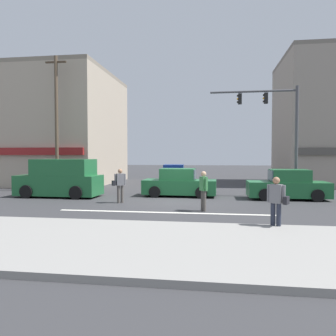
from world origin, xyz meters
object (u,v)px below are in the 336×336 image
object	(u,v)px
van_crossing_center	(61,179)
pedestrian_mid_crossing	(120,184)
utility_pole_near_left	(57,122)
traffic_light_mast	(279,122)
sedan_approaching_near	(179,184)
pedestrian_foreground_with_bag	(277,200)
sedan_crossing_leftbound	(174,175)
pedestrian_far_side	(203,188)
sedan_waiting_far	(288,186)

from	to	relation	value
van_crossing_center	pedestrian_mid_crossing	world-z (taller)	van_crossing_center
van_crossing_center	pedestrian_mid_crossing	bearing A→B (deg)	-24.58
utility_pole_near_left	traffic_light_mast	size ratio (longest dim) A/B	1.41
sedan_approaching_near	pedestrian_foreground_with_bag	bearing A→B (deg)	-64.21
traffic_light_mast	sedan_crossing_leftbound	xyz separation A→B (m)	(-6.82, 6.87, -3.46)
pedestrian_far_side	traffic_light_mast	bearing A→B (deg)	54.24
traffic_light_mast	pedestrian_foreground_with_bag	xyz separation A→B (m)	(-1.63, -8.80, -3.22)
sedan_waiting_far	pedestrian_foreground_with_bag	world-z (taller)	pedestrian_foreground_with_bag
sedan_approaching_near	van_crossing_center	xyz separation A→B (m)	(-6.56, -1.22, 0.29)
sedan_waiting_far	van_crossing_center	distance (m)	12.40
sedan_crossing_leftbound	pedestrian_far_side	world-z (taller)	pedestrian_far_side
sedan_waiting_far	sedan_approaching_near	distance (m)	5.84
pedestrian_mid_crossing	van_crossing_center	bearing A→B (deg)	155.42
traffic_light_mast	pedestrian_mid_crossing	bearing A→B (deg)	-155.22
sedan_approaching_near	pedestrian_far_side	size ratio (longest dim) A/B	2.47
sedan_crossing_leftbound	pedestrian_foreground_with_bag	distance (m)	16.50
pedestrian_foreground_with_bag	utility_pole_near_left	bearing A→B (deg)	141.38
sedan_approaching_near	pedestrian_foreground_with_bag	world-z (taller)	pedestrian_foreground_with_bag
utility_pole_near_left	sedan_waiting_far	xyz separation A→B (m)	(14.00, -2.07, -3.81)
sedan_crossing_leftbound	pedestrian_far_side	size ratio (longest dim) A/B	2.52
van_crossing_center	pedestrian_far_side	size ratio (longest dim) A/B	2.77
van_crossing_center	pedestrian_foreground_with_bag	bearing A→B (deg)	-33.24
pedestrian_mid_crossing	sedan_approaching_near	bearing A→B (deg)	49.38
utility_pole_near_left	sedan_approaching_near	size ratio (longest dim) A/B	2.11
sedan_crossing_leftbound	sedan_approaching_near	bearing A→B (deg)	-80.40
pedestrian_foreground_with_bag	sedan_approaching_near	bearing A→B (deg)	115.79
sedan_waiting_far	sedan_approaching_near	bearing A→B (deg)	175.18
utility_pole_near_left	pedestrian_foreground_with_bag	world-z (taller)	utility_pole_near_left
sedan_crossing_leftbound	pedestrian_mid_crossing	distance (m)	10.70
utility_pole_near_left	pedestrian_mid_crossing	bearing A→B (deg)	-39.54
sedan_waiting_far	van_crossing_center	size ratio (longest dim) A/B	0.89
pedestrian_mid_crossing	pedestrian_far_side	world-z (taller)	same
pedestrian_far_side	pedestrian_foreground_with_bag	bearing A→B (deg)	-54.06
pedestrian_foreground_with_bag	pedestrian_far_side	distance (m)	4.02
traffic_light_mast	sedan_waiting_far	distance (m)	3.68
utility_pole_near_left	pedestrian_foreground_with_bag	bearing A→B (deg)	-38.62
utility_pole_near_left	sedan_approaching_near	xyz separation A→B (m)	(8.19, -1.58, -3.81)
sedan_waiting_far	sedan_approaching_near	size ratio (longest dim) A/B	1.00
sedan_crossing_leftbound	pedestrian_foreground_with_bag	bearing A→B (deg)	-71.69
utility_pole_near_left	van_crossing_center	size ratio (longest dim) A/B	1.89
sedan_approaching_near	pedestrian_far_side	bearing A→B (deg)	-72.26
traffic_light_mast	sedan_crossing_leftbound	distance (m)	10.28
traffic_light_mast	utility_pole_near_left	bearing A→B (deg)	176.42
sedan_approaching_near	pedestrian_far_side	world-z (taller)	pedestrian_far_side
traffic_light_mast	sedan_approaching_near	world-z (taller)	traffic_light_mast
sedan_approaching_near	utility_pole_near_left	bearing A→B (deg)	169.05
utility_pole_near_left	pedestrian_mid_crossing	distance (m)	8.07
pedestrian_foreground_with_bag	traffic_light_mast	bearing A→B (deg)	79.48
sedan_approaching_near	van_crossing_center	bearing A→B (deg)	-169.51
sedan_waiting_far	pedestrian_far_side	world-z (taller)	pedestrian_far_side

